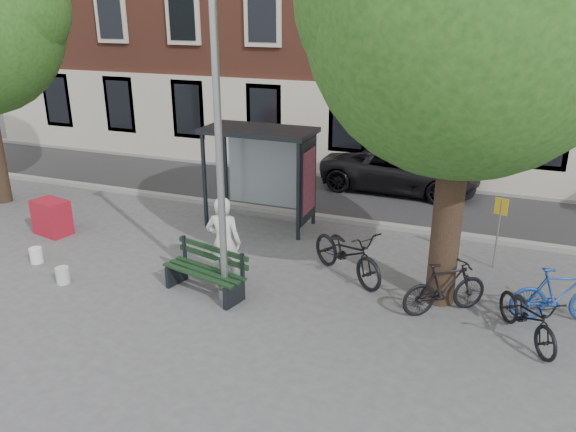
# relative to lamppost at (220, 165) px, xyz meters

# --- Properties ---
(ground) EXTENTS (90.00, 90.00, 0.00)m
(ground) POSITION_rel_lamppost_xyz_m (0.00, 0.00, -2.78)
(ground) COLOR #4C4C4F
(ground) RESTS_ON ground
(road) EXTENTS (40.00, 4.00, 0.01)m
(road) POSITION_rel_lamppost_xyz_m (0.00, 7.00, -2.78)
(road) COLOR #28282B
(road) RESTS_ON ground
(curb_near) EXTENTS (40.00, 0.25, 0.12)m
(curb_near) POSITION_rel_lamppost_xyz_m (0.00, 5.00, -2.72)
(curb_near) COLOR gray
(curb_near) RESTS_ON ground
(curb_far) EXTENTS (40.00, 0.25, 0.12)m
(curb_far) POSITION_rel_lamppost_xyz_m (0.00, 9.00, -2.72)
(curb_far) COLOR gray
(curb_far) RESTS_ON ground
(lamppost) EXTENTS (0.28, 0.35, 6.11)m
(lamppost) POSITION_rel_lamppost_xyz_m (0.00, 0.00, 0.00)
(lamppost) COLOR #9EA0A3
(lamppost) RESTS_ON ground
(bus_shelter) EXTENTS (2.85, 1.45, 2.62)m
(bus_shelter) POSITION_rel_lamppost_xyz_m (-0.61, 4.11, -0.87)
(bus_shelter) COLOR #1E2328
(bus_shelter) RESTS_ON ground
(painter) EXTENTS (0.80, 0.61, 1.98)m
(painter) POSITION_rel_lamppost_xyz_m (-0.25, 0.49, -1.79)
(painter) COLOR silver
(painter) RESTS_ON ground
(bench) EXTENTS (1.92, 1.01, 0.95)m
(bench) POSITION_rel_lamppost_xyz_m (-0.49, 0.11, -2.35)
(bench) COLOR #1E2328
(bench) RESTS_ON ground
(bike_a) EXTENTS (2.23, 1.91, 1.16)m
(bike_a) POSITION_rel_lamppost_xyz_m (2.00, 1.82, -2.21)
(bike_a) COLOR black
(bike_a) RESTS_ON ground
(bike_b) EXTENTS (1.86, 1.07, 1.08)m
(bike_b) POSITION_rel_lamppost_xyz_m (6.12, 1.48, -2.24)
(bike_b) COLOR navy
(bike_b) RESTS_ON ground
(bike_c) EXTENTS (1.44, 1.89, 0.95)m
(bike_c) POSITION_rel_lamppost_xyz_m (5.59, 0.59, -2.31)
(bike_c) COLOR black
(bike_c) RESTS_ON ground
(bike_d) EXTENTS (1.69, 1.45, 1.05)m
(bike_d) POSITION_rel_lamppost_xyz_m (4.13, 1.04, -2.26)
(bike_d) COLOR black
(bike_d) RESTS_ON ground
(car_dark) EXTENTS (4.96, 2.40, 1.36)m
(car_dark) POSITION_rel_lamppost_xyz_m (1.90, 8.40, -2.10)
(car_dark) COLOR black
(car_dark) RESTS_ON ground
(red_stand) EXTENTS (1.01, 0.78, 0.90)m
(red_stand) POSITION_rel_lamppost_xyz_m (-5.72, 1.50, -2.33)
(red_stand) COLOR #A51627
(red_stand) RESTS_ON ground
(bucket_b) EXTENTS (0.36, 0.36, 0.36)m
(bucket_b) POSITION_rel_lamppost_xyz_m (-4.82, -0.03, -2.60)
(bucket_b) COLOR white
(bucket_b) RESTS_ON ground
(bucket_c) EXTENTS (0.31, 0.31, 0.36)m
(bucket_c) POSITION_rel_lamppost_xyz_m (-3.53, -0.62, -2.60)
(bucket_c) COLOR silver
(bucket_c) RESTS_ON ground
(notice_sign) EXTENTS (0.28, 0.11, 1.64)m
(notice_sign) POSITION_rel_lamppost_xyz_m (4.95, 3.46, -1.65)
(notice_sign) COLOR #9EA0A3
(notice_sign) RESTS_ON ground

